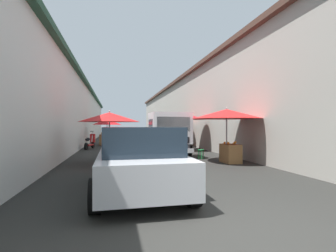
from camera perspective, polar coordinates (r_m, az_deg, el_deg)
ground at (r=16.65m, az=-6.14°, el=-5.07°), size 90.00×90.00×0.00m
building_left_whitewash at (r=19.57m, az=-28.61°, el=2.60°), size 49.80×7.50×4.70m
building_right_concrete at (r=20.83m, az=13.54°, el=3.62°), size 49.80×7.50×5.56m
fruit_stall_far_left at (r=10.40m, az=13.16°, el=1.66°), size 2.79×2.79×2.23m
fruit_stall_near_left at (r=15.01m, az=3.80°, el=1.20°), size 2.45×2.45×2.29m
fruit_stall_mid_lane at (r=10.25m, az=-12.89°, el=0.52°), size 2.39×2.39×2.09m
fruit_stall_far_right at (r=20.12m, az=-13.70°, el=0.16°), size 2.25×2.25×2.08m
fruit_stall_near_right at (r=17.55m, az=1.62°, el=0.42°), size 2.24×2.24×2.19m
hatchback_car at (r=5.76m, az=-6.65°, el=-7.33°), size 3.92×1.95×1.45m
delivery_truck at (r=12.23m, az=-0.42°, el=-2.02°), size 4.96×2.06×2.08m
vendor_by_crates at (r=19.00m, az=0.23°, el=-1.60°), size 0.29×0.64×1.63m
parked_scooter at (r=16.93m, az=-17.21°, el=-3.46°), size 1.66×0.60×1.14m
plastic_stool at (r=11.38m, az=7.41°, el=-5.77°), size 0.30×0.30×0.43m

